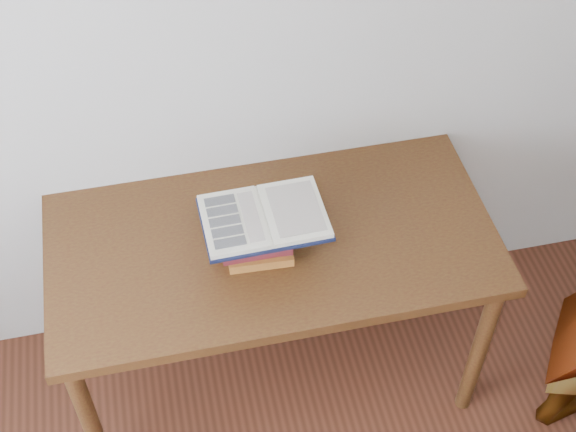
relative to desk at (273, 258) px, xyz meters
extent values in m
cube|color=#BAB8B0|center=(-0.10, 0.37, 0.60)|extent=(3.50, 0.04, 2.60)
cube|color=#4A3212|center=(0.00, 0.00, 0.07)|extent=(1.49, 0.75, 0.04)
cylinder|color=#4A3212|center=(-0.69, -0.31, -0.32)|extent=(0.06, 0.06, 0.76)
cylinder|color=#4A3212|center=(0.69, -0.31, -0.32)|extent=(0.06, 0.06, 0.76)
cylinder|color=#4A3212|center=(-0.69, 0.31, -0.32)|extent=(0.06, 0.06, 0.76)
cylinder|color=#4A3212|center=(0.69, 0.31, -0.32)|extent=(0.06, 0.06, 0.76)
cube|color=#A86126|center=(-0.05, -0.04, 0.11)|extent=(0.22, 0.17, 0.04)
cube|color=maroon|center=(-0.07, -0.04, 0.15)|extent=(0.22, 0.14, 0.03)
cube|color=maroon|center=(-0.07, -0.04, 0.18)|extent=(0.25, 0.17, 0.03)
cube|color=#96814D|center=(-0.05, -0.02, 0.21)|extent=(0.21, 0.16, 0.03)
cube|color=#A86126|center=(-0.06, -0.04, 0.24)|extent=(0.21, 0.15, 0.02)
cube|color=black|center=(-0.03, -0.04, 0.25)|extent=(0.40, 0.28, 0.01)
cube|color=beige|center=(-0.13, -0.05, 0.27)|extent=(0.19, 0.26, 0.02)
cube|color=beige|center=(0.06, -0.04, 0.27)|extent=(0.19, 0.26, 0.02)
cylinder|color=beige|center=(-0.03, -0.04, 0.27)|extent=(0.02, 0.26, 0.01)
cube|color=black|center=(-0.16, 0.04, 0.28)|extent=(0.10, 0.04, 0.00)
cube|color=black|center=(-0.16, 0.00, 0.28)|extent=(0.10, 0.04, 0.00)
cube|color=black|center=(-0.16, -0.05, 0.28)|extent=(0.10, 0.04, 0.00)
cube|color=black|center=(-0.16, -0.09, 0.28)|extent=(0.10, 0.04, 0.00)
cube|color=black|center=(-0.15, -0.13, 0.28)|extent=(0.10, 0.04, 0.00)
cube|color=beige|center=(-0.07, -0.04, 0.28)|extent=(0.05, 0.21, 0.00)
cube|color=beige|center=(0.07, -0.04, 0.28)|extent=(0.15, 0.22, 0.00)
camera|label=1|loc=(-0.32, -1.69, 2.12)|focal=50.00mm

